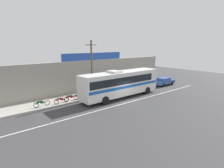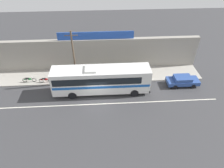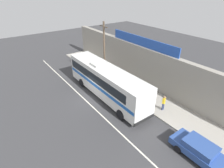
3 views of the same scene
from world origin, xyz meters
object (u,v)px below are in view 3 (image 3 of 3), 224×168
Objects in this scene: parked_car at (200,150)px; motorcycle_red at (100,71)px; intercity_bus at (106,80)px; pedestrian_far_right at (164,102)px; motorcycle_black at (96,68)px; motorcycle_orange at (84,61)px; utility_pole at (104,52)px; motorcycle_purple at (90,66)px.

parked_car reaches higher than motorcycle_red.
pedestrian_far_right is at bearing 27.93° from intercity_bus.
motorcycle_red is 1.00× the size of motorcycle_black.
intercity_bus is 6.52× the size of motorcycle_orange.
motorcycle_red is 1.14× the size of pedestrian_far_right.
utility_pole is at bearing 147.35° from intercity_bus.
utility_pole is 4.00× the size of motorcycle_orange.
utility_pole reaches higher than intercity_bus.
pedestrian_far_right is at bearing 6.23° from utility_pole.
pedestrian_far_right is (5.81, 3.08, -0.98)m from intercity_bus.
motorcycle_red is (-1.70, 0.39, -3.49)m from utility_pole.
parked_car is 18.86m from motorcycle_purple.
utility_pole reaches higher than parked_car.
motorcycle_purple is at bearing -5.41° from motorcycle_orange.
parked_car is at bearing -23.45° from pedestrian_far_right.
utility_pole is (-3.26, 2.09, 1.99)m from intercity_bus.
pedestrian_far_right reaches higher than motorcycle_red.
utility_pole is 4.58m from motorcycle_black.
pedestrian_far_right reaches higher than parked_car.
motorcycle_black is 12.02m from pedestrian_far_right.
motorcycle_purple is 1.15× the size of pedestrian_far_right.
utility_pole is 3.90m from motorcycle_red.
motorcycle_black is at bearing 173.99° from parked_car.
motorcycle_orange is (-9.92, 2.55, -1.50)m from intercity_bus.
utility_pole is at bearing 174.74° from parked_car.
motorcycle_red is at bearing 167.00° from utility_pole.
motorcycle_black is (-17.35, 1.83, -0.17)m from parked_car.
motorcycle_red is at bearing 153.43° from intercity_bus.
parked_car is 0.57× the size of utility_pole.
parked_car reaches higher than motorcycle_black.
pedestrian_far_right is at bearing 3.17° from motorcycle_red.
parked_car is at bearing -4.77° from motorcycle_purple.
parked_car is 14.86m from utility_pole.
pedestrian_far_right is at bearing 3.19° from motorcycle_purple.
intercity_bus is 5.75m from motorcycle_red.
parked_car is at bearing -6.09° from motorcycle_red.
utility_pole reaches higher than motorcycle_purple.
motorcycle_purple is 1.00× the size of motorcycle_black.
utility_pole is 7.53m from motorcycle_orange.
intercity_bus is 2.85× the size of parked_car.
intercity_bus is 6.65m from pedestrian_far_right.
utility_pole is at bearing -9.64° from motorcycle_black.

